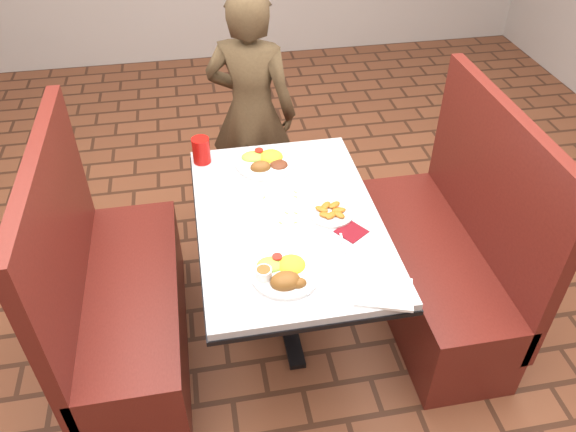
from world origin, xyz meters
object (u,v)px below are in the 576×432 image
object	(u,v)px
booth_bench_left	(121,304)
plantain_plate	(331,212)
near_dinner_plate	(284,271)
far_dinner_plate	(265,159)
dining_table	(288,232)
diner_person	(252,113)
red_tumbler	(201,150)
booth_bench_right	(442,262)

from	to	relation	value
booth_bench_left	plantain_plate	bearing A→B (deg)	-1.33
booth_bench_left	near_dinner_plate	world-z (taller)	booth_bench_left
booth_bench_left	plantain_plate	distance (m)	1.08
booth_bench_left	plantain_plate	world-z (taller)	booth_bench_left
far_dinner_plate	plantain_plate	distance (m)	0.50
dining_table	near_dinner_plate	world-z (taller)	near_dinner_plate
near_dinner_plate	plantain_plate	size ratio (longest dim) A/B	1.38
dining_table	far_dinner_plate	size ratio (longest dim) A/B	4.08
diner_person	booth_bench_left	bearing A→B (deg)	75.22
booth_bench_left	diner_person	xyz separation A→B (m)	(0.77, 1.00, 0.39)
diner_person	plantain_plate	distance (m)	1.05
far_dinner_plate	plantain_plate	size ratio (longest dim) A/B	1.49
diner_person	near_dinner_plate	size ratio (longest dim) A/B	5.23
far_dinner_plate	diner_person	bearing A→B (deg)	89.39
plantain_plate	red_tumbler	bearing A→B (deg)	135.48
dining_table	booth_bench_right	size ratio (longest dim) A/B	1.01
booth_bench_right	plantain_plate	size ratio (longest dim) A/B	6.02
dining_table	far_dinner_plate	distance (m)	0.44
diner_person	far_dinner_plate	size ratio (longest dim) A/B	4.86
booth_bench_right	booth_bench_left	bearing A→B (deg)	180.00
booth_bench_left	far_dinner_plate	size ratio (longest dim) A/B	4.04
dining_table	near_dinner_plate	bearing A→B (deg)	-102.71
dining_table	plantain_plate	bearing A→B (deg)	-6.86
dining_table	far_dinner_plate	xyz separation A→B (m)	(-0.04, 0.42, 0.12)
near_dinner_plate	plantain_plate	distance (m)	0.43
red_tumbler	near_dinner_plate	bearing A→B (deg)	-73.08
plantain_plate	red_tumbler	world-z (taller)	red_tumbler
far_dinner_plate	near_dinner_plate	bearing A→B (deg)	-93.32
booth_bench_left	near_dinner_plate	distance (m)	0.92
diner_person	near_dinner_plate	xyz separation A→B (m)	(-0.05, -1.36, 0.06)
far_dinner_plate	plantain_plate	world-z (taller)	far_dinner_plate
dining_table	diner_person	bearing A→B (deg)	91.71
booth_bench_right	plantain_plate	world-z (taller)	booth_bench_right
dining_table	far_dinner_plate	world-z (taller)	far_dinner_plate
booth_bench_left	far_dinner_plate	xyz separation A→B (m)	(0.76, 0.42, 0.45)
booth_bench_right	near_dinner_plate	size ratio (longest dim) A/B	4.35
booth_bench_right	far_dinner_plate	size ratio (longest dim) A/B	4.04
dining_table	plantain_plate	xyz separation A→B (m)	(0.19, -0.02, 0.11)
near_dinner_plate	plantain_plate	world-z (taller)	near_dinner_plate
booth_bench_left	diner_person	world-z (taller)	diner_person
near_dinner_plate	red_tumbler	xyz separation A→B (m)	(-0.26, 0.86, 0.04)
near_dinner_plate	far_dinner_plate	size ratio (longest dim) A/B	0.93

